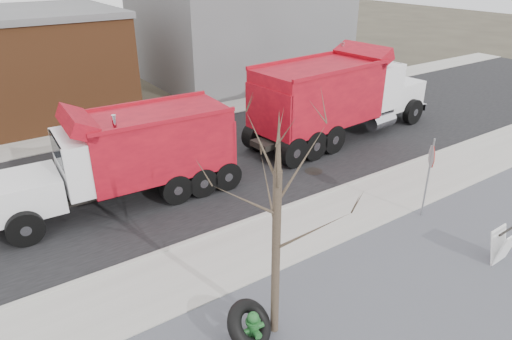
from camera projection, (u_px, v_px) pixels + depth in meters
ground at (308, 233)px, 13.86m from camera, size 120.00×120.00×0.00m
gravel_verge at (400, 298)px, 11.25m from camera, size 60.00×5.00×0.03m
sidewalk at (303, 229)px, 14.04m from camera, size 60.00×2.50×0.06m
curb at (277, 210)px, 14.99m from camera, size 60.00×0.15×0.11m
road at (207, 162)px, 18.55m from camera, size 60.00×9.40×0.02m
far_sidewalk at (152, 123)px, 22.79m from camera, size 60.00×2.00×0.06m
building_grey at (238, 15)px, 30.15m from camera, size 12.00×10.00×8.00m
bare_tree at (277, 203)px, 8.88m from camera, size 3.20×3.20×5.20m
fire_hydrant at (253, 330)px, 9.74m from camera, size 0.50×0.49×0.90m
truck_tire at (249, 325)px, 9.76m from camera, size 1.46×1.40×1.05m
stop_sign at (430, 164)px, 14.01m from camera, size 0.52×0.55×2.68m
sandwich_board at (502, 246)px, 12.34m from camera, size 0.74×0.48×1.01m
dump_truck_red_a at (338, 94)px, 20.32m from camera, size 10.08×3.47×3.98m
dump_truck_red_b at (128, 154)px, 15.01m from camera, size 8.09×2.68×3.40m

